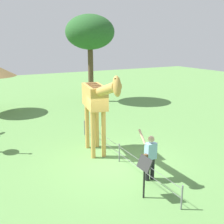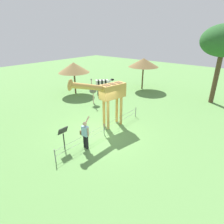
# 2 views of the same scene
# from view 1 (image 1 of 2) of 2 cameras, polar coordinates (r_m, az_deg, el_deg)

# --- Properties ---
(ground_plane) EXTENTS (60.00, 60.00, 0.00)m
(ground_plane) POSITION_cam_1_polar(r_m,az_deg,el_deg) (10.62, 0.70, -10.70)
(ground_plane) COLOR #60934C
(giraffe) EXTENTS (3.96, 1.22, 3.63)m
(giraffe) POSITION_cam_1_polar(r_m,az_deg,el_deg) (10.56, -3.30, 2.40)
(giraffe) COLOR gold
(giraffe) RESTS_ON ground_plane
(visitor) EXTENTS (0.62, 0.58, 1.71)m
(visitor) POSITION_cam_1_polar(r_m,az_deg,el_deg) (9.14, 8.12, -9.06)
(visitor) COLOR black
(visitor) RESTS_ON ground_plane
(tree_west) EXTENTS (3.62, 3.62, 6.48)m
(tree_west) POSITION_cam_1_polar(r_m,az_deg,el_deg) (20.59, -4.72, 16.45)
(tree_west) COLOR brown
(tree_west) RESTS_ON ground_plane
(info_sign) EXTENTS (0.56, 0.21, 1.32)m
(info_sign) POSITION_cam_1_polar(r_m,az_deg,el_deg) (8.09, 6.92, -11.98)
(info_sign) COLOR black
(info_sign) RESTS_ON ground_plane
(wire_fence) EXTENTS (7.05, 0.05, 0.75)m
(wire_fence) POSITION_cam_1_polar(r_m,az_deg,el_deg) (10.53, 1.55, -8.52)
(wire_fence) COLOR slate
(wire_fence) RESTS_ON ground_plane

